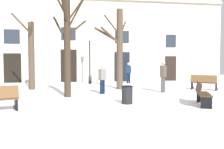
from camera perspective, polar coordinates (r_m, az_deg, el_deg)
ground_plane at (r=12.02m, az=1.43°, el=-5.30°), size 36.99×36.99×0.00m
building_facade at (r=21.74m, az=-3.31°, el=8.38°), size 23.12×0.60×7.48m
tree_left_of_center at (r=15.47m, az=1.57°, el=6.36°), size 2.30×1.60×5.02m
tree_foreground at (r=12.22m, az=-10.37°, el=7.18°), size 1.85×2.12×5.21m
tree_right_of_center at (r=16.13m, az=-18.35°, el=4.66°), size 1.48×1.90×4.80m
streetlamp at (r=19.25m, az=-5.19°, el=4.71°), size 0.30×0.30×3.79m
litter_bin at (r=10.16m, az=3.54°, el=-4.70°), size 0.48×0.48×0.74m
bench_back_to_back_left at (r=16.07m, az=20.58°, el=-1.73°), size 1.49×1.35×0.93m
bench_near_lamp at (r=10.39m, az=20.29°, el=-4.23°), size 1.05×1.64×0.91m
person_near_bench at (r=13.15m, az=-2.27°, el=-0.78°), size 0.44×0.40×1.59m
person_crossing_plaza at (r=19.88m, az=3.88°, el=0.65°), size 0.44×0.39×1.68m
person_by_shop_door at (r=14.09m, az=11.82°, el=-0.04°), size 0.43×0.42×1.79m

